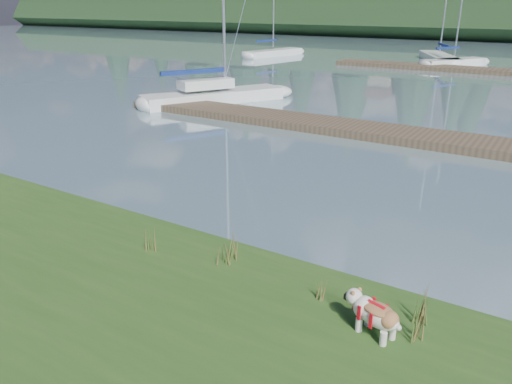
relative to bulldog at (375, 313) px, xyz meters
The scene contains 14 objects.
ground 33.02m from the bulldog, 95.99° to the left, with size 200.00×200.00×0.00m, color #7895A0.
bulldog is the anchor object (origin of this frame).
sailboat_main 19.23m from the bulldog, 131.67° to the left, with size 5.11×7.79×11.58m.
dock_near 13.99m from the bulldog, 122.18° to the left, with size 16.00×2.00×0.30m, color #4C3D2C.
sailboat_bg_0 41.90m from the bulldog, 121.64° to the left, with size 2.94×7.58×10.85m.
sailboat_bg_1 40.15m from the bulldog, 102.27° to the left, with size 5.50×8.96×13.40m.
sailboat_bg_2 36.57m from the bulldog, 99.63° to the left, with size 4.51×6.07×9.79m.
weed_0 2.88m from the bulldog, behind, with size 0.17×0.14×0.65m.
weed_1 2.91m from the bulldog, 164.36° to the left, with size 0.17×0.14×0.57m.
weed_2 0.61m from the bulldog, 14.76° to the left, with size 0.17×0.14×0.64m.
weed_3 4.27m from the bulldog, behind, with size 0.17×0.14×0.50m.
weed_4 1.02m from the bulldog, 160.49° to the left, with size 0.17×0.14×0.43m.
weed_5 0.74m from the bulldog, 50.71° to the left, with size 0.17×0.14×0.65m.
mud_lip 3.71m from the bulldog, 160.35° to the left, with size 60.00×0.50×0.14m, color #33281C.
Camera 1 is at (5.11, -8.48, 4.57)m, focal length 35.00 mm.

